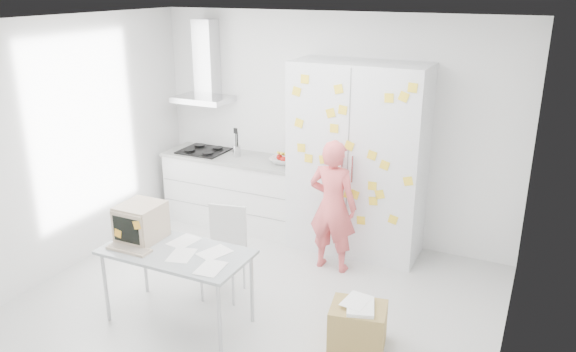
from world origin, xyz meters
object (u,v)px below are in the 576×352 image
at_px(person, 333,206).
at_px(chair, 225,246).
at_px(cardboard_box, 358,325).
at_px(desk, 153,235).

bearing_deg(person, chair, 51.42).
relative_size(person, chair, 1.63).
xyz_separation_m(person, chair, (-0.79, -0.93, -0.22)).
bearing_deg(cardboard_box, person, 120.67).
bearing_deg(desk, chair, 57.66).
bearing_deg(person, cardboard_box, 122.27).
relative_size(person, cardboard_box, 2.76).
relative_size(chair, cardboard_box, 1.69).
height_order(desk, cardboard_box, desk).
bearing_deg(cardboard_box, chair, 169.41).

